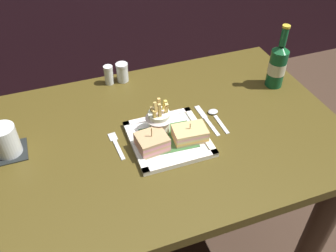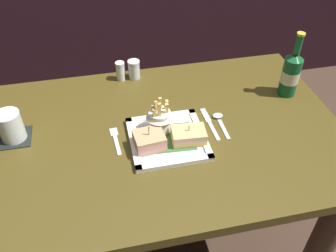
{
  "view_description": "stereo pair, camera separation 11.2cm",
  "coord_description": "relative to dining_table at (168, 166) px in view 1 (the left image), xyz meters",
  "views": [
    {
      "loc": [
        -0.29,
        -0.81,
        1.51
      ],
      "look_at": [
        -0.01,
        -0.02,
        0.78
      ],
      "focal_mm": 38.37,
      "sensor_mm": 36.0,
      "label": 1
    },
    {
      "loc": [
        -0.19,
        -0.85,
        1.51
      ],
      "look_at": [
        -0.01,
        -0.02,
        0.78
      ],
      "focal_mm": 38.37,
      "sensor_mm": 36.0,
      "label": 2
    }
  ],
  "objects": [
    {
      "name": "ground_plane",
      "position": [
        0.0,
        0.0,
        -0.57
      ],
      "size": [
        6.0,
        6.0,
        0.0
      ],
      "primitive_type": "plane",
      "color": "#402D22"
    },
    {
      "name": "dining_table",
      "position": [
        0.0,
        0.0,
        0.0
      ],
      "size": [
        1.14,
        0.77,
        0.74
      ],
      "color": "#4A3D17",
      "rests_on": "ground_plane"
    },
    {
      "name": "square_plate",
      "position": [
        -0.01,
        -0.04,
        0.18
      ],
      "size": [
        0.24,
        0.24,
        0.02
      ],
      "color": "white",
      "rests_on": "dining_table"
    },
    {
      "name": "sandwich_half_left",
      "position": [
        -0.07,
        -0.07,
        0.2
      ],
      "size": [
        0.1,
        0.09,
        0.08
      ],
      "color": "tan",
      "rests_on": "square_plate"
    },
    {
      "name": "sandwich_half_right",
      "position": [
        0.05,
        -0.07,
        0.2
      ],
      "size": [
        0.11,
        0.08,
        0.06
      ],
      "color": "tan",
      "rests_on": "square_plate"
    },
    {
      "name": "fries_cup",
      "position": [
        -0.03,
        -0.0,
        0.23
      ],
      "size": [
        0.09,
        0.09,
        0.12
      ],
      "color": "white",
      "rests_on": "square_plate"
    },
    {
      "name": "beer_bottle",
      "position": [
        0.46,
        0.11,
        0.26
      ],
      "size": [
        0.06,
        0.06,
        0.24
      ],
      "color": "#11502D",
      "rests_on": "dining_table"
    },
    {
      "name": "drink_coaster",
      "position": [
        -0.48,
        0.07,
        0.17
      ],
      "size": [
        0.1,
        0.1,
        0.0
      ],
      "primitive_type": "cube",
      "color": "black",
      "rests_on": "dining_table"
    },
    {
      "name": "water_glass",
      "position": [
        -0.48,
        0.07,
        0.21
      ],
      "size": [
        0.08,
        0.08,
        0.1
      ],
      "color": "silver",
      "rests_on": "dining_table"
    },
    {
      "name": "fork",
      "position": [
        -0.17,
        -0.01,
        0.17
      ],
      "size": [
        0.03,
        0.13,
        0.0
      ],
      "color": "silver",
      "rests_on": "dining_table"
    },
    {
      "name": "knife",
      "position": [
        0.14,
        0.01,
        0.17
      ],
      "size": [
        0.02,
        0.16,
        0.0
      ],
      "color": "silver",
      "rests_on": "dining_table"
    },
    {
      "name": "spoon",
      "position": [
        0.18,
        0.02,
        0.17
      ],
      "size": [
        0.04,
        0.13,
        0.01
      ],
      "color": "silver",
      "rests_on": "dining_table"
    },
    {
      "name": "salt_shaker",
      "position": [
        -0.11,
        0.33,
        0.2
      ],
      "size": [
        0.03,
        0.03,
        0.07
      ],
      "color": "silver",
      "rests_on": "dining_table"
    },
    {
      "name": "pepper_shaker",
      "position": [
        -0.06,
        0.33,
        0.2
      ],
      "size": [
        0.05,
        0.05,
        0.07
      ],
      "color": "silver",
      "rests_on": "dining_table"
    }
  ]
}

